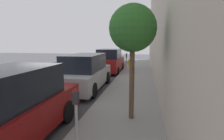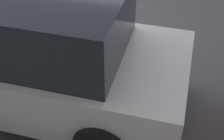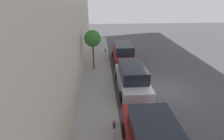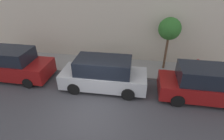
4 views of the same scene
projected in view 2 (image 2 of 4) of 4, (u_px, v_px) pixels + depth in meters
The scene contains 2 objects.
ground_plane at pixel (85, 27), 6.79m from camera, with size 60.00×60.00×0.00m, color #424247.
parked_minivan_second at pixel (19, 50), 4.57m from camera, with size 2.02×4.93×1.90m.
Camera 2 is at (5.44, 2.15, 3.62)m, focal length 50.00 mm.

